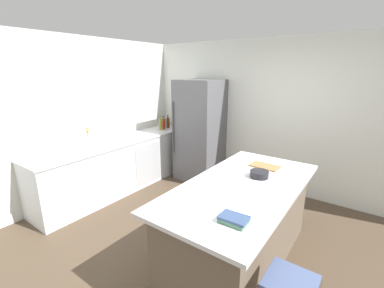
% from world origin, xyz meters
% --- Properties ---
extents(ground_plane, '(7.20, 7.20, 0.00)m').
position_xyz_m(ground_plane, '(0.00, 0.00, 0.00)').
color(ground_plane, '#4C3D2D').
extents(wall_rear, '(6.00, 0.10, 2.60)m').
position_xyz_m(wall_rear, '(0.00, 2.25, 1.30)').
color(wall_rear, silver).
rests_on(wall_rear, ground_plane).
extents(wall_left, '(0.10, 6.00, 2.60)m').
position_xyz_m(wall_left, '(-2.45, 0.00, 1.30)').
color(wall_left, silver).
rests_on(wall_left, ground_plane).
extents(counter_run_left, '(0.68, 3.05, 0.90)m').
position_xyz_m(counter_run_left, '(-2.07, 0.59, 0.45)').
color(counter_run_left, silver).
rests_on(counter_run_left, ground_plane).
extents(kitchen_island, '(1.06, 2.13, 0.92)m').
position_xyz_m(kitchen_island, '(0.48, 0.18, 0.46)').
color(kitchen_island, brown).
rests_on(kitchen_island, ground_plane).
extents(refrigerator, '(0.78, 0.75, 1.91)m').
position_xyz_m(refrigerator, '(-1.21, 1.84, 0.96)').
color(refrigerator, '#56565B').
rests_on(refrigerator, ground_plane).
extents(sink_faucet, '(0.15, 0.05, 0.30)m').
position_xyz_m(sink_faucet, '(-2.12, 0.44, 1.06)').
color(sink_faucet, silver).
rests_on(sink_faucet, counter_run_left).
extents(flower_vase, '(0.09, 0.09, 0.34)m').
position_xyz_m(flower_vase, '(-2.02, 0.00, 1.00)').
color(flower_vase, silver).
rests_on(flower_vase, counter_run_left).
extents(paper_towel_roll, '(0.14, 0.14, 0.31)m').
position_xyz_m(paper_towel_roll, '(-2.09, 0.77, 1.04)').
color(paper_towel_roll, gray).
rests_on(paper_towel_roll, counter_run_left).
extents(vinegar_bottle, '(0.06, 0.06, 0.32)m').
position_xyz_m(vinegar_bottle, '(-2.00, 2.00, 1.03)').
color(vinegar_bottle, '#994C23').
rests_on(vinegar_bottle, counter_run_left).
extents(syrup_bottle, '(0.07, 0.07, 0.27)m').
position_xyz_m(syrup_bottle, '(-2.06, 1.90, 1.01)').
color(syrup_bottle, '#5B3319').
rests_on(syrup_bottle, counter_run_left).
extents(whiskey_bottle, '(0.08, 0.08, 0.26)m').
position_xyz_m(whiskey_bottle, '(-2.09, 1.80, 1.00)').
color(whiskey_bottle, brown).
rests_on(whiskey_bottle, counter_run_left).
extents(hot_sauce_bottle, '(0.05, 0.05, 0.21)m').
position_xyz_m(hot_sauce_bottle, '(-2.02, 1.71, 0.98)').
color(hot_sauce_bottle, red).
rests_on(hot_sauce_bottle, counter_run_left).
extents(olive_oil_bottle, '(0.06, 0.06, 0.29)m').
position_xyz_m(olive_oil_bottle, '(-2.02, 1.62, 1.02)').
color(olive_oil_bottle, olive).
rests_on(olive_oil_bottle, counter_run_left).
extents(cookbook_stack, '(0.23, 0.16, 0.05)m').
position_xyz_m(cookbook_stack, '(0.72, -0.51, 0.95)').
color(cookbook_stack, '#4C7F60').
rests_on(cookbook_stack, kitchen_island).
extents(mixing_bowl, '(0.21, 0.21, 0.07)m').
position_xyz_m(mixing_bowl, '(0.54, 0.47, 0.95)').
color(mixing_bowl, black).
rests_on(mixing_bowl, kitchen_island).
extents(cutting_board, '(0.36, 0.22, 0.02)m').
position_xyz_m(cutting_board, '(0.47, 0.82, 0.93)').
color(cutting_board, '#9E7042').
rests_on(cutting_board, kitchen_island).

